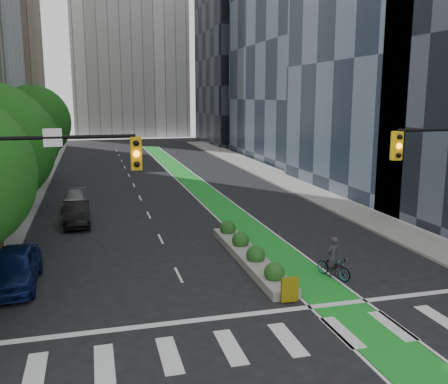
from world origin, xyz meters
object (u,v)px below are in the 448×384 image
median_planter (249,254)px  cyclist (333,257)px  parked_car_left_far (75,200)px  parked_car_left_mid (77,213)px  bicycle (334,267)px  parked_car_left_near (14,268)px

median_planter → cyclist: 4.27m
parked_car_left_far → parked_car_left_mid: bearing=-85.8°
median_planter → bicycle: size_ratio=5.56×
median_planter → cyclist: bearing=-44.9°
median_planter → cyclist: (3.00, -2.99, 0.56)m
parked_car_left_near → parked_car_left_far: bearing=82.7°
parked_car_left_near → bicycle: bearing=-9.8°
cyclist → parked_car_left_near: (-13.70, 2.38, -0.09)m
median_planter → parked_car_left_mid: size_ratio=2.28×
parked_car_left_far → parked_car_left_near: bearing=-96.9°
parked_car_left_near → parked_car_left_far: (2.08, 14.97, -0.22)m
cyclist → parked_car_left_far: (-11.62, 17.36, -0.31)m
parked_car_left_far → bicycle: bearing=-55.4°
parked_car_left_near → median_planter: bearing=3.8°
parked_car_left_mid → parked_car_left_near: bearing=-104.4°
parked_car_left_mid → bicycle: bearing=-49.7°
median_planter → parked_car_left_mid: (-8.36, 9.60, 0.37)m
bicycle → parked_car_left_near: size_ratio=0.37×
median_planter → parked_car_left_near: parked_car_left_near is taller
parked_car_left_near → parked_car_left_far: parked_car_left_near is taller
cyclist → parked_car_left_far: 20.89m
bicycle → parked_car_left_mid: 17.06m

